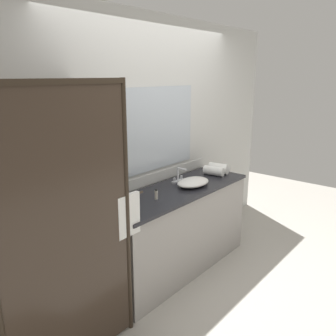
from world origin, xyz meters
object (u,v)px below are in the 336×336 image
object	(u,v)px
sink_basin	(193,182)
amenity_bottle_shampoo	(135,213)
rolled_towel_middle	(214,171)
rolled_towel_near_edge	(219,168)
potted_plant	(119,196)
amenity_bottle_lotion	(156,194)
faucet	(179,177)

from	to	relation	value
sink_basin	amenity_bottle_shampoo	size ratio (longest dim) A/B	3.97
amenity_bottle_shampoo	rolled_towel_middle	xyz separation A→B (m)	(1.45, 0.19, 0.00)
rolled_towel_middle	rolled_towel_near_edge	bearing A→B (deg)	2.98
potted_plant	amenity_bottle_shampoo	bearing A→B (deg)	-106.69
amenity_bottle_lotion	rolled_towel_near_edge	bearing A→B (deg)	1.52
faucet	rolled_towel_near_edge	bearing A→B (deg)	-14.06
potted_plant	sink_basin	bearing A→B (deg)	-7.43
sink_basin	rolled_towel_middle	world-z (taller)	rolled_towel_middle
faucet	rolled_towel_middle	bearing A→B (deg)	-17.89
sink_basin	potted_plant	size ratio (longest dim) A/B	2.08
sink_basin	amenity_bottle_lotion	size ratio (longest dim) A/B	4.04
sink_basin	faucet	distance (m)	0.19
potted_plant	amenity_bottle_lotion	world-z (taller)	potted_plant
amenity_bottle_shampoo	amenity_bottle_lotion	size ratio (longest dim) A/B	1.02
sink_basin	potted_plant	bearing A→B (deg)	172.57
faucet	amenity_bottle_lotion	bearing A→B (deg)	-162.57
rolled_towel_near_edge	rolled_towel_middle	world-z (taller)	rolled_towel_near_edge
rolled_towel_near_edge	rolled_towel_middle	xyz separation A→B (m)	(-0.11, -0.01, -0.01)
sink_basin	amenity_bottle_shampoo	xyz separation A→B (m)	(-0.99, -0.15, 0.01)
amenity_bottle_shampoo	rolled_towel_near_edge	size ratio (longest dim) A/B	0.44
amenity_bottle_shampoo	faucet	bearing A→B (deg)	18.76
rolled_towel_near_edge	rolled_towel_middle	bearing A→B (deg)	-177.02
potted_plant	rolled_towel_middle	world-z (taller)	potted_plant
rolled_towel_middle	faucet	bearing A→B (deg)	162.11
faucet	rolled_towel_middle	xyz separation A→B (m)	(0.46, -0.15, -0.00)
sink_basin	faucet	size ratio (longest dim) A/B	2.34
rolled_towel_near_edge	faucet	bearing A→B (deg)	165.94
amenity_bottle_shampoo	potted_plant	bearing A→B (deg)	73.31
sink_basin	faucet	xyz separation A→B (m)	(-0.00, 0.19, 0.02)
faucet	amenity_bottle_shampoo	world-z (taller)	faucet
faucet	rolled_towel_middle	world-z (taller)	faucet
faucet	sink_basin	bearing A→B (deg)	-90.00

